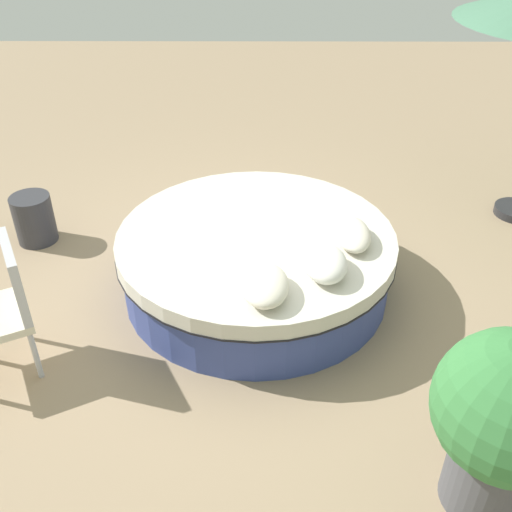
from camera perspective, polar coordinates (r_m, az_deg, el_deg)
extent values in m
plane|color=#9E8466|center=(5.08, 0.00, -3.02)|extent=(16.00, 16.00, 0.00)
cylinder|color=#38478C|center=(4.96, 0.00, -1.17)|extent=(2.20, 2.20, 0.40)
cylinder|color=black|center=(4.85, 0.00, 0.77)|extent=(2.28, 2.28, 0.02)
cylinder|color=beige|center=(4.81, 0.00, 1.45)|extent=(2.27, 2.27, 0.14)
ellipsoid|color=silver|center=(4.08, 0.87, -2.81)|extent=(0.50, 0.33, 0.16)
ellipsoid|color=white|center=(4.30, 6.68, -0.68)|extent=(0.47, 0.32, 0.18)
ellipsoid|color=silver|center=(4.70, 9.28, 2.10)|extent=(0.51, 0.28, 0.14)
cylinder|color=#B7B7BC|center=(4.42, -20.49, -8.89)|extent=(0.04, 0.04, 0.42)
cylinder|color=#B7B7BC|center=(4.77, -21.38, -5.57)|extent=(0.04, 0.04, 0.42)
cube|color=#B7B7BC|center=(4.29, -22.23, -1.89)|extent=(0.49, 0.29, 0.50)
cylinder|color=#4C4C51|center=(3.75, 21.38, -19.02)|extent=(0.47, 0.47, 0.43)
sphere|color=#387A3D|center=(3.34, 23.40, -13.17)|extent=(0.81, 0.81, 0.81)
cylinder|color=#333338|center=(5.96, -20.61, 3.38)|extent=(0.37, 0.37, 0.47)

